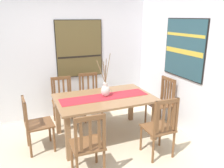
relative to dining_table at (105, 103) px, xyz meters
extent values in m
cube|color=beige|center=(-0.37, -0.55, -0.66)|extent=(6.40, 6.40, 0.03)
cube|color=silver|center=(-0.37, 1.31, 0.70)|extent=(6.40, 0.12, 2.70)
cube|color=silver|center=(1.49, -0.55, 0.70)|extent=(0.12, 6.40, 2.70)
cube|color=#8E6642|center=(0.00, 0.00, 0.09)|extent=(1.65, 1.04, 0.03)
cube|color=#8E6642|center=(-0.75, -0.44, -0.29)|extent=(0.08, 0.08, 0.72)
cube|color=#8E6642|center=(0.75, -0.44, -0.29)|extent=(0.08, 0.08, 0.72)
cube|color=#8E6642|center=(-0.75, 0.44, -0.29)|extent=(0.08, 0.08, 0.72)
cube|color=#8E6642|center=(0.75, 0.44, -0.29)|extent=(0.08, 0.08, 0.72)
cube|color=#B7232D|center=(0.00, 0.00, 0.11)|extent=(1.52, 0.36, 0.01)
ellipsoid|color=silver|center=(0.03, 0.02, 0.21)|extent=(0.16, 0.13, 0.21)
cylinder|color=silver|center=(0.03, 0.02, 0.33)|extent=(0.08, 0.08, 0.05)
cylinder|color=brown|center=(-0.02, -0.03, 0.57)|extent=(0.10, 0.12, 0.44)
cylinder|color=brown|center=(-0.02, 0.11, 0.53)|extent=(0.10, 0.17, 0.37)
cylinder|color=brown|center=(0.02, -0.02, 0.57)|extent=(0.02, 0.10, 0.43)
cylinder|color=brown|center=(0.01, -0.02, 0.51)|extent=(0.04, 0.10, 0.32)
cylinder|color=brown|center=(0.08, 0.05, 0.60)|extent=(0.12, 0.06, 0.49)
cylinder|color=brown|center=(0.03, 0.06, 0.53)|extent=(0.02, 0.09, 0.36)
cube|color=brown|center=(1.15, 0.02, -0.20)|extent=(0.44, 0.44, 0.03)
cylinder|color=brown|center=(0.97, -0.17, -0.43)|extent=(0.04, 0.04, 0.43)
cylinder|color=brown|center=(0.96, 0.19, -0.43)|extent=(0.04, 0.04, 0.43)
cylinder|color=brown|center=(1.33, -0.15, -0.43)|extent=(0.04, 0.04, 0.43)
cylinder|color=brown|center=(1.32, 0.21, -0.43)|extent=(0.04, 0.04, 0.43)
cube|color=brown|center=(1.34, -0.15, 0.06)|extent=(0.04, 0.04, 0.49)
cube|color=brown|center=(1.33, 0.21, 0.06)|extent=(0.04, 0.04, 0.49)
cube|color=brown|center=(1.34, 0.03, 0.27)|extent=(0.05, 0.38, 0.06)
cube|color=brown|center=(1.34, -0.12, 0.04)|extent=(0.02, 0.04, 0.40)
cube|color=brown|center=(1.34, -0.05, 0.04)|extent=(0.02, 0.04, 0.40)
cube|color=brown|center=(1.34, 0.03, 0.04)|extent=(0.02, 0.04, 0.40)
cube|color=brown|center=(1.33, 0.10, 0.04)|extent=(0.02, 0.04, 0.40)
cube|color=brown|center=(1.33, 0.18, 0.04)|extent=(0.02, 0.04, 0.40)
cube|color=brown|center=(0.01, 0.84, -0.20)|extent=(0.43, 0.43, 0.03)
cylinder|color=brown|center=(0.19, 0.65, -0.43)|extent=(0.04, 0.04, 0.43)
cylinder|color=brown|center=(-0.17, 0.66, -0.43)|extent=(0.04, 0.04, 0.43)
cylinder|color=brown|center=(0.20, 1.01, -0.43)|extent=(0.04, 0.04, 0.43)
cylinder|color=brown|center=(-0.16, 1.02, -0.43)|extent=(0.04, 0.04, 0.43)
cube|color=brown|center=(0.20, 1.02, 0.05)|extent=(0.04, 0.04, 0.49)
cube|color=brown|center=(-0.16, 1.03, 0.05)|extent=(0.04, 0.04, 0.49)
cube|color=brown|center=(0.02, 1.03, 0.27)|extent=(0.38, 0.04, 0.06)
cube|color=brown|center=(0.13, 1.02, 0.04)|extent=(0.04, 0.02, 0.40)
cube|color=brown|center=(0.02, 1.03, 0.04)|extent=(0.04, 0.02, 0.40)
cube|color=brown|center=(-0.10, 1.03, 0.04)|extent=(0.04, 0.02, 0.40)
cube|color=brown|center=(0.56, -0.82, -0.20)|extent=(0.42, 0.42, 0.03)
cylinder|color=brown|center=(0.38, -0.64, -0.43)|extent=(0.04, 0.04, 0.43)
cylinder|color=brown|center=(0.74, -0.64, -0.43)|extent=(0.04, 0.04, 0.43)
cylinder|color=brown|center=(0.38, -1.00, -0.43)|extent=(0.04, 0.04, 0.43)
cylinder|color=brown|center=(0.74, -1.00, -0.43)|extent=(0.04, 0.04, 0.43)
cube|color=brown|center=(0.38, -1.01, 0.07)|extent=(0.04, 0.04, 0.52)
cube|color=brown|center=(0.74, -1.01, 0.07)|extent=(0.04, 0.04, 0.52)
cube|color=brown|center=(0.56, -1.01, 0.30)|extent=(0.38, 0.03, 0.06)
cube|color=brown|center=(0.42, -1.01, 0.05)|extent=(0.04, 0.02, 0.43)
cube|color=brown|center=(0.51, -1.01, 0.05)|extent=(0.04, 0.02, 0.43)
cube|color=brown|center=(0.60, -1.01, 0.05)|extent=(0.04, 0.02, 0.43)
cube|color=brown|center=(0.69, -1.01, 0.05)|extent=(0.04, 0.02, 0.43)
cube|color=brown|center=(-0.58, -0.85, -0.20)|extent=(0.43, 0.43, 0.03)
cylinder|color=brown|center=(-0.75, -0.66, -0.43)|extent=(0.04, 0.04, 0.43)
cylinder|color=brown|center=(-0.39, -0.67, -0.43)|extent=(0.04, 0.04, 0.43)
cylinder|color=brown|center=(-0.40, -1.03, -0.43)|extent=(0.04, 0.04, 0.43)
cube|color=brown|center=(-0.76, -1.03, 0.05)|extent=(0.04, 0.04, 0.49)
cube|color=brown|center=(-0.40, -1.04, 0.05)|extent=(0.04, 0.04, 0.49)
cube|color=brown|center=(-0.58, -1.04, 0.27)|extent=(0.38, 0.04, 0.06)
cube|color=brown|center=(-0.70, -1.03, 0.04)|extent=(0.04, 0.02, 0.40)
cube|color=brown|center=(-0.58, -1.04, 0.04)|extent=(0.04, 0.02, 0.40)
cube|color=brown|center=(-0.47, -1.04, 0.04)|extent=(0.04, 0.02, 0.40)
cube|color=brown|center=(-0.57, 0.81, -0.20)|extent=(0.44, 0.44, 0.03)
cylinder|color=brown|center=(-0.40, 0.62, -0.43)|extent=(0.04, 0.04, 0.43)
cylinder|color=brown|center=(-0.76, 0.63, -0.43)|extent=(0.04, 0.04, 0.43)
cylinder|color=brown|center=(-0.38, 0.98, -0.43)|extent=(0.04, 0.04, 0.43)
cylinder|color=brown|center=(-0.74, 0.99, -0.43)|extent=(0.04, 0.04, 0.43)
cube|color=brown|center=(-0.38, 0.99, 0.04)|extent=(0.04, 0.04, 0.47)
cube|color=brown|center=(-0.74, 1.00, 0.04)|extent=(0.04, 0.04, 0.47)
cube|color=brown|center=(-0.56, 1.00, 0.25)|extent=(0.38, 0.05, 0.06)
cube|color=brown|center=(-0.42, 0.99, 0.03)|extent=(0.04, 0.02, 0.38)
cube|color=brown|center=(-0.51, 0.99, 0.03)|extent=(0.04, 0.02, 0.38)
cube|color=brown|center=(-0.60, 1.00, 0.03)|extent=(0.04, 0.02, 0.38)
cube|color=brown|center=(-0.69, 1.00, 0.03)|extent=(0.04, 0.02, 0.38)
cube|color=brown|center=(-1.10, 0.02, -0.20)|extent=(0.45, 0.45, 0.03)
cylinder|color=brown|center=(-0.93, 0.21, -0.43)|extent=(0.04, 0.04, 0.43)
cylinder|color=brown|center=(-0.91, -0.14, -0.43)|extent=(0.04, 0.04, 0.43)
cylinder|color=brown|center=(-1.29, 0.19, -0.43)|extent=(0.04, 0.04, 0.43)
cylinder|color=brown|center=(-1.27, -0.17, -0.43)|extent=(0.04, 0.04, 0.43)
cube|color=brown|center=(-1.30, 0.19, 0.03)|extent=(0.04, 0.04, 0.44)
cube|color=brown|center=(-1.28, -0.17, 0.03)|extent=(0.04, 0.04, 0.44)
cube|color=brown|center=(-1.29, 0.01, 0.22)|extent=(0.06, 0.38, 0.06)
cube|color=brown|center=(-1.30, 0.13, 0.02)|extent=(0.02, 0.04, 0.35)
cube|color=brown|center=(-1.29, 0.01, 0.02)|extent=(0.02, 0.04, 0.35)
cube|color=brown|center=(-1.29, -0.10, 0.02)|extent=(0.02, 0.04, 0.35)
cube|color=black|center=(-0.08, 1.25, 0.78)|extent=(0.99, 0.04, 1.19)
cube|color=brown|center=(-0.08, 1.23, 0.78)|extent=(0.96, 0.01, 1.16)
cube|color=black|center=(-0.08, 1.23, 0.62)|extent=(0.93, 0.00, 0.04)
cube|color=black|center=(1.43, -0.23, 0.89)|extent=(0.04, 1.02, 1.04)
cube|color=#284C56|center=(1.41, -0.23, 0.89)|extent=(0.01, 0.99, 1.01)
cube|color=gold|center=(1.40, -0.23, 0.86)|extent=(0.00, 0.96, 0.05)
cube|color=gold|center=(1.40, -0.23, 0.81)|extent=(0.00, 0.96, 0.04)
cube|color=gold|center=(1.40, -0.23, 1.13)|extent=(0.00, 0.96, 0.05)
camera|label=1|loc=(-1.29, -3.42, 1.44)|focal=36.26mm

